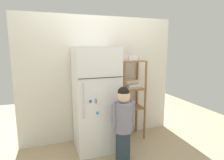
{
  "coord_description": "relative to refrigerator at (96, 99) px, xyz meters",
  "views": [
    {
      "loc": [
        -0.87,
        -2.7,
        1.56
      ],
      "look_at": [
        0.1,
        0.02,
        1.06
      ],
      "focal_mm": 30.43,
      "sensor_mm": 36.0,
      "label": 1
    }
  ],
  "objects": [
    {
      "name": "ground_plane",
      "position": [
        0.16,
        -0.02,
        -0.78
      ],
      "size": [
        6.0,
        6.0,
        0.0
      ],
      "primitive_type": "plane",
      "color": "tan"
    },
    {
      "name": "refrigerator",
      "position": [
        0.0,
        0.0,
        0.0
      ],
      "size": [
        0.64,
        0.63,
        1.56
      ],
      "color": "white",
      "rests_on": "ground"
    },
    {
      "name": "child_standing",
      "position": [
        0.25,
        -0.48,
        -0.15
      ],
      "size": [
        0.34,
        0.25,
        1.05
      ],
      "color": "#2E404E",
      "rests_on": "ground"
    },
    {
      "name": "pantry_shelf_unit",
      "position": [
        0.65,
        0.13,
        0.05
      ],
      "size": [
        0.43,
        0.34,
        1.35
      ],
      "color": "olive",
      "rests_on": "ground"
    },
    {
      "name": "fruit_bin",
      "position": [
        0.64,
        0.11,
        0.6
      ],
      "size": [
        0.18,
        0.18,
        0.08
      ],
      "color": "white",
      "rests_on": "pantry_shelf_unit"
    },
    {
      "name": "kitchen_wall_back",
      "position": [
        0.16,
        0.33,
        0.25
      ],
      "size": [
        2.64,
        0.03,
        2.06
      ],
      "primitive_type": "cube",
      "color": "silver",
      "rests_on": "ground"
    }
  ]
}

